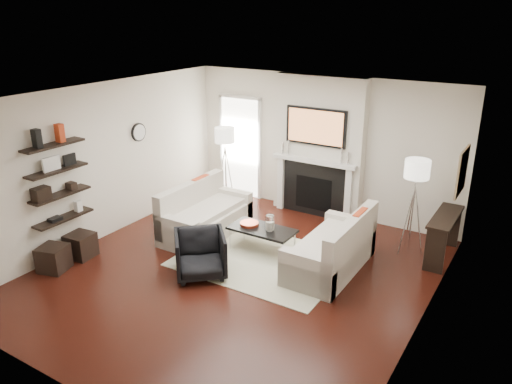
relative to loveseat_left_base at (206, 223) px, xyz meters
The scene contains 71 objects.
room_envelope 1.92m from the loveseat_left_base, 36.41° to the right, with size 6.00×6.00×6.00m.
chimney_breast 2.58m from the loveseat_left_base, 57.46° to the left, with size 1.80×0.25×2.70m, color silver.
fireplace_surround 2.23m from the loveseat_left_base, 55.57° to the left, with size 1.30×0.02×1.04m, color black.
firebox 2.22m from the loveseat_left_base, 55.50° to the left, with size 0.75×0.02×0.65m, color black.
mantel_pilaster_l 1.90m from the loveseat_left_base, 73.58° to the left, with size 0.12×0.08×1.10m, color white.
mantel_pilaster_r 2.68m from the loveseat_left_base, 42.30° to the left, with size 0.12×0.08×1.10m, color white.
mantel_shelf 2.35m from the loveseat_left_base, 54.83° to the left, with size 1.70×0.18×0.07m, color white.
tv_body 2.69m from the loveseat_left_base, 55.20° to the left, with size 1.20×0.06×0.70m, color black.
tv_screen 2.67m from the loveseat_left_base, 54.72° to the left, with size 1.10×0.01×0.62m, color #BF723F.
candlestick_l_tall 2.20m from the loveseat_left_base, 68.61° to the left, with size 0.04×0.04×0.30m, color silver.
candlestick_l_short 2.15m from the loveseat_left_base, 72.32° to the left, with size 0.04×0.04×0.24m, color silver.
candlestick_r_tall 2.76m from the loveseat_left_base, 44.72° to the left, with size 0.04×0.04×0.30m, color silver.
candlestick_r_short 2.83m from the loveseat_left_base, 42.72° to the left, with size 0.04×0.04×0.24m, color silver.
hallway_panel 2.30m from the loveseat_left_base, 106.31° to the left, with size 0.90×0.02×2.10m, color white.
door_trim_l 2.46m from the loveseat_left_base, 117.96° to the left, with size 0.06×0.06×2.16m, color white.
door_trim_r 2.21m from the loveseat_left_base, 93.44° to the left, with size 0.06×0.06×2.16m, color white.
door_trim_top 2.87m from the loveseat_left_base, 106.46° to the left, with size 1.02×0.06×0.06m, color white.
rug 1.44m from the loveseat_left_base, 13.63° to the right, with size 2.60×2.00×0.01m, color beige.
loveseat_left_base is the anchor object (origin of this frame).
loveseat_left_back 0.46m from the loveseat_left_base, behind, with size 0.18×1.80×0.80m, color beige.
loveseat_left_arm_n 0.81m from the loveseat_left_base, 90.00° to the right, with size 0.85×0.18×0.60m, color beige.
loveseat_left_arm_s 0.81m from the loveseat_left_base, 90.00° to the left, with size 0.85×0.18×0.60m, color beige.
loveseat_left_cushion 0.26m from the loveseat_left_base, ahead, with size 0.63×1.44×0.10m, color beige.
pillow_left_orange 0.69m from the loveseat_left_base, 138.15° to the left, with size 0.10×0.42×0.42m, color #AE3415.
pillow_left_charcoal 0.68m from the loveseat_left_base, 138.15° to the right, with size 0.10×0.40×0.40m, color black.
loveseat_right_base 2.42m from the loveseat_left_base, ahead, with size 0.85×1.80×0.42m, color beige.
loveseat_right_back 2.77m from the loveseat_left_base, ahead, with size 0.18×1.80×0.80m, color beige.
loveseat_right_arm_n 2.56m from the loveseat_left_base, 19.10° to the right, with size 0.85×0.18×0.60m, color beige.
loveseat_right_arm_s 2.54m from the loveseat_left_base, 17.97° to the left, with size 0.85×0.18×0.60m, color beige.
loveseat_right_cushion 2.38m from the loveseat_left_base, ahead, with size 0.63×1.44×0.10m, color beige.
pillow_right_orange 2.81m from the loveseat_left_base, ahead, with size 0.10×0.42×0.42m, color #AE3415.
pillow_right_charcoal 2.82m from the loveseat_left_base, ahead, with size 0.10×0.40×0.40m, color black.
coffee_table 1.23m from the loveseat_left_base, ahead, with size 1.10×0.55×0.04m, color black.
coffee_leg_nw 0.76m from the loveseat_left_base, 22.05° to the right, with size 0.02×0.02×0.38m, color silver.
coffee_leg_ne 1.73m from the loveseat_left_base, ahead, with size 0.02×0.02×0.38m, color silver.
coffee_leg_sw 0.73m from the loveseat_left_base, 12.19° to the left, with size 0.02×0.02×0.38m, color silver.
coffee_leg_se 1.72m from the loveseat_left_base, ahead, with size 0.02×0.02×0.38m, color silver.
hurricane_glass 1.40m from the loveseat_left_base, ahead, with size 0.14×0.14×0.25m, color white.
hurricane_candle 1.39m from the loveseat_left_base, ahead, with size 0.11×0.11×0.16m, color white.
copper_bowl 0.99m from the loveseat_left_base, ahead, with size 0.31×0.31×0.05m, color #9E2F1A.
armchair 1.49m from the loveseat_left_base, 56.33° to the right, with size 0.74×0.69×0.76m, color black.
lamp_left_post 1.64m from the loveseat_left_base, 112.19° to the left, with size 0.02×0.02×1.20m, color silver.
lamp_left_shade 2.02m from the loveseat_left_base, 112.19° to the left, with size 0.40×0.40×0.30m, color white.
lamp_left_leg_a 1.61m from the loveseat_left_base, 108.44° to the left, with size 0.02×0.02×1.25m, color silver.
lamp_left_leg_b 1.75m from the loveseat_left_base, 112.70° to the left, with size 0.02×0.02×1.25m, color silver.
lamp_left_leg_c 1.58m from the loveseat_left_base, 115.45° to the left, with size 0.02×0.02×1.25m, color silver.
lamp_right_post 3.54m from the loveseat_left_base, 20.52° to the left, with size 0.02×0.02×1.20m, color silver.
lamp_right_shade 3.73m from the loveseat_left_base, 20.52° to the left, with size 0.40×0.40×0.30m, color white.
lamp_right_leg_a 3.64m from the loveseat_left_base, 19.91° to the left, with size 0.02×0.02×1.25m, color silver.
lamp_right_leg_b 3.53m from the loveseat_left_base, 22.30° to the left, with size 0.02×0.02×1.25m, color silver.
lamp_right_leg_c 3.46m from the loveseat_left_base, 19.36° to the left, with size 0.02×0.02×1.25m, color silver.
console_top 4.06m from the loveseat_left_base, 18.39° to the left, with size 0.35×1.20×0.04m, color black.
console_leg_n 3.89m from the loveseat_left_base, 10.67° to the left, with size 0.30×0.04×0.71m, color black.
console_leg_s 4.23m from the loveseat_left_base, 25.48° to the left, with size 0.30×0.04×0.71m, color black.
wall_art 4.35m from the loveseat_left_base, 15.86° to the left, with size 0.03×0.70×0.70m, color #9A7D4D.
shelf_bottom 2.41m from the loveseat_left_base, 125.56° to the right, with size 0.25×1.00×0.04m, color black.
shelf_lower 2.52m from the loveseat_left_base, 125.56° to the right, with size 0.25×1.00×0.04m, color black.
shelf_upper 2.69m from the loveseat_left_base, 125.56° to the right, with size 0.25×1.00×0.04m, color black.
shelf_top 2.90m from the loveseat_left_base, 125.56° to the right, with size 0.25×1.00×0.04m, color black.
decor_magfile_a 3.17m from the loveseat_left_base, 122.26° to the right, with size 0.12×0.10×0.28m, color black.
decor_magfile_b 2.91m from the loveseat_left_base, 127.72° to the right, with size 0.12×0.10×0.28m, color #AE3415.
decor_frame_a 2.81m from the loveseat_left_base, 124.49° to the right, with size 0.04×0.30×0.22m, color white.
decor_frame_b 2.57m from the loveseat_left_base, 129.51° to the right, with size 0.04×0.22×0.18m, color black.
decor_wine_rack 2.82m from the loveseat_left_base, 121.44° to the right, with size 0.18×0.25×0.20m, color black.
decor_box_small 2.39m from the loveseat_left_base, 128.96° to the right, with size 0.15×0.12×0.12m, color black.
decor_books 2.55m from the loveseat_left_base, 123.45° to the right, with size 0.14×0.20×0.05m, color black.
decor_box_tall 2.21m from the loveseat_left_base, 130.25° to the right, with size 0.10×0.10×0.18m, color white.
clock_rim 2.10m from the loveseat_left_base, behind, with size 0.34×0.34×0.04m, color black.
clock_face 2.08m from the loveseat_left_base, behind, with size 0.29×0.29×0.01m, color white.
ottoman_near 2.16m from the loveseat_left_base, 124.42° to the right, with size 0.40×0.40×0.40m, color black.
ottoman_far 2.61m from the loveseat_left_base, 117.88° to the right, with size 0.40×0.40×0.40m, color black.
Camera 1 is at (3.83, -5.60, 3.84)m, focal length 35.00 mm.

